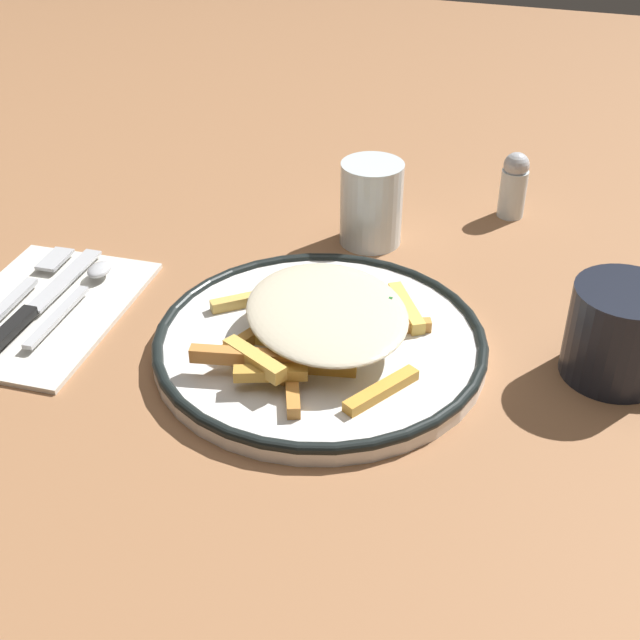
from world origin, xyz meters
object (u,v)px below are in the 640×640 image
at_px(water_glass, 371,203).
at_px(fries_heap, 321,319).
at_px(coffee_mug, 621,333).
at_px(plate, 320,343).
at_px(napkin, 42,308).
at_px(salt_shaker, 514,184).
at_px(spoon, 84,287).
at_px(knife, 29,312).
at_px(fork, 22,291).

bearing_deg(water_glass, fries_heap, -86.43).
bearing_deg(coffee_mug, water_glass, 147.77).
bearing_deg(plate, water_glass, 93.13).
relative_size(napkin, salt_shaker, 2.83).
bearing_deg(spoon, coffee_mug, 4.11).
bearing_deg(knife, napkin, 91.78).
height_order(fork, spoon, spoon).
distance_m(plate, water_glass, 0.22).
bearing_deg(spoon, knife, -115.82).
bearing_deg(water_glass, plate, -86.87).
distance_m(napkin, fork, 0.03).
relative_size(fork, spoon, 1.16).
distance_m(fries_heap, spoon, 0.25).
bearing_deg(fries_heap, plate, 136.42).
bearing_deg(fries_heap, fork, -178.50).
height_order(spoon, salt_shaker, salt_shaker).
height_order(napkin, coffee_mug, coffee_mug).
bearing_deg(salt_shaker, fries_heap, -110.95).
xyz_separation_m(fries_heap, napkin, (-0.28, -0.02, -0.03)).
bearing_deg(napkin, water_glass, 41.95).
relative_size(knife, water_glass, 2.29).
bearing_deg(napkin, fries_heap, 4.17).
bearing_deg(salt_shaker, plate, -111.31).
bearing_deg(fries_heap, water_glass, 93.57).
xyz_separation_m(spoon, water_glass, (0.24, 0.20, 0.03)).
height_order(spoon, coffee_mug, coffee_mug).
distance_m(knife, spoon, 0.06).
height_order(fries_heap, spoon, fries_heap).
relative_size(napkin, water_glass, 2.39).
bearing_deg(coffee_mug, spoon, -175.89).
bearing_deg(plate, spoon, 176.99).
bearing_deg(water_glass, knife, -135.79).
bearing_deg(coffee_mug, salt_shaker, 114.24).
bearing_deg(fork, napkin, -22.95).
distance_m(fries_heap, salt_shaker, 0.35).
distance_m(napkin, spoon, 0.04).
bearing_deg(coffee_mug, fries_heap, -168.54).
distance_m(water_glass, coffee_mug, 0.31).
relative_size(spoon, coffee_mug, 1.33).
bearing_deg(plate, salt_shaker, 68.69).
height_order(fork, knife, knife).
height_order(fries_heap, coffee_mug, coffee_mug).
bearing_deg(plate, knife, -171.56).
distance_m(fries_heap, napkin, 0.28).
height_order(knife, coffee_mug, coffee_mug).
distance_m(spoon, water_glass, 0.31).
bearing_deg(knife, water_glass, 44.21).
height_order(fork, salt_shaker, salt_shaker).
distance_m(fork, salt_shaker, 0.55).
bearing_deg(napkin, plate, 4.54).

